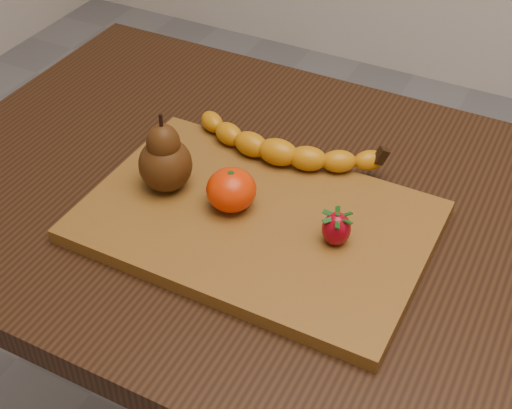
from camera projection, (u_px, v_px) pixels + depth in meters
The scene contains 6 objects.
table at pixel (259, 247), 1.06m from camera, with size 1.00×0.70×0.76m.
cutting_board at pixel (256, 222), 0.94m from camera, with size 0.45×0.30×0.02m, color brown.
banana at pixel (278, 152), 1.01m from camera, with size 0.25×0.06×0.04m, color #C27809, non-canonical shape.
pear at pixel (164, 152), 0.95m from camera, with size 0.07×0.07×0.11m, color #41220A, non-canonical shape.
mandarin at pixel (231, 190), 0.94m from camera, with size 0.07×0.07×0.06m, color red.
strawberry at pixel (336, 228), 0.89m from camera, with size 0.04×0.04×0.05m, color maroon, non-canonical shape.
Camera 1 is at (0.35, -0.69, 1.40)m, focal length 50.00 mm.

